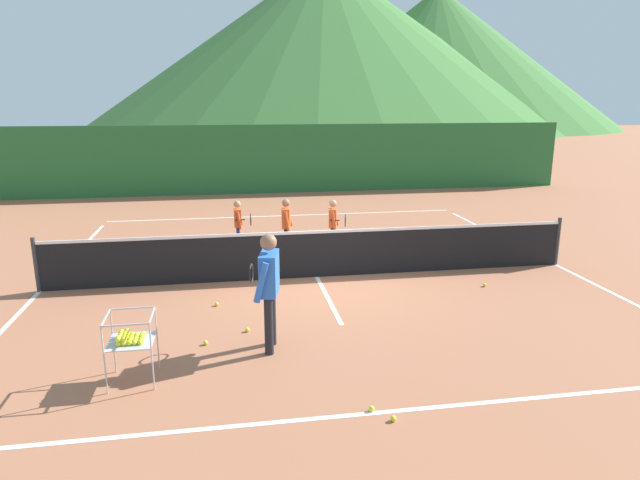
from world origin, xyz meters
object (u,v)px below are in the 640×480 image
Objects in this scene: student_0 at (238,221)px; student_1 at (286,221)px; instructor at (269,281)px; student_2 at (333,221)px; tennis_ball_3 at (217,304)px; tennis_ball_1 at (247,330)px; tennis_net at (317,253)px; tennis_ball_5 at (372,409)px; ball_cart at (129,338)px; tennis_ball_4 at (393,419)px; tennis_ball_2 at (485,285)px; tennis_ball_0 at (206,343)px.

student_0 is 0.93× the size of student_1.
instructor is 5.35m from student_2.
tennis_ball_1 is at bearing -68.14° from tennis_ball_3.
instructor is at bearing -64.96° from tennis_ball_1.
instructor is 5.51m from student_0.
student_1 reaches higher than tennis_net.
tennis_ball_1 is 1.00× the size of tennis_ball_5.
ball_cart is at bearing -112.18° from tennis_ball_3.
instructor is (-1.20, -3.19, 0.53)m from tennis_net.
tennis_ball_1 is (-0.31, 0.66, -1.00)m from instructor.
tennis_ball_4 is (2.01, -3.98, 0.00)m from tennis_ball_3.
student_2 reaches higher than tennis_ball_1.
tennis_ball_1 is 4.84m from tennis_ball_2.
ball_cart reaches higher than tennis_ball_2.
tennis_net reaches higher than ball_cart.
student_0 is 5.80m from tennis_ball_2.
tennis_ball_0 is 1.00× the size of tennis_ball_5.
tennis_net is at bearing 59.23° from tennis_ball_1.
tennis_ball_4 is (0.02, -5.30, -0.47)m from tennis_net.
student_1 reaches higher than tennis_ball_1.
tennis_ball_0 is at bearing 46.57° from ball_cart.
student_0 is 17.88× the size of tennis_ball_1.
student_1 is at bearing -24.84° from student_0.
student_2 is 4.18m from tennis_ball_3.
ball_cart is 13.22× the size of tennis_ball_1.
student_1 is 4.66m from tennis_ball_2.
student_1 reaches higher than tennis_ball_0.
student_0 is at bearing 93.14° from instructor.
student_1 reaches higher than tennis_ball_2.
tennis_ball_3 is at bearing -116.82° from student_1.
student_0 is (-0.30, 5.50, -0.30)m from instructor.
tennis_ball_0 and tennis_ball_3 have the same top height.
tennis_net is 1.87m from student_1.
tennis_ball_0 and tennis_ball_2 have the same top height.
student_2 is at bearing 129.59° from tennis_ball_2.
instructor is 1.37× the size of student_2.
student_0 is 17.88× the size of tennis_ball_3.
ball_cart reaches higher than tennis_ball_4.
tennis_ball_3 is (-2.69, -3.12, -0.72)m from student_2.
tennis_net is 157.69× the size of tennis_ball_4.
tennis_ball_4 is (2.15, -2.39, 0.00)m from tennis_ball_0.
tennis_ball_4 is at bearing -86.50° from student_1.
student_2 is (0.69, 1.80, 0.26)m from tennis_net.
ball_cart reaches higher than tennis_ball_0.
tennis_ball_1 is at bearing 118.90° from tennis_ball_4.
student_2 is (2.20, -0.50, 0.02)m from student_0.
ball_cart is (-2.61, -5.65, -0.20)m from student_1.
tennis_ball_3 is (-0.79, 1.87, -1.00)m from instructor.
tennis_ball_1 is at bearing 117.87° from tennis_ball_5.
tennis_net is 1.94m from student_2.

